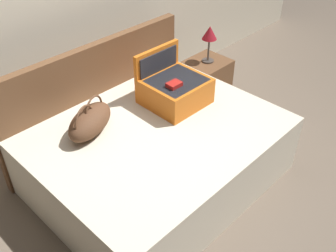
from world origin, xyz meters
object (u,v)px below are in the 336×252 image
hard_case_large (174,88)px  nightstand (206,82)px  table_lamp (210,35)px  bed (158,156)px  duffel_bag (90,121)px

hard_case_large → nightstand: size_ratio=0.99×
hard_case_large → table_lamp: size_ratio=1.29×
bed → nightstand: bed is taller
duffel_bag → bed: bearing=-43.2°
duffel_bag → nightstand: bearing=5.3°
duffel_bag → table_lamp: bearing=5.3°
nightstand → table_lamp: table_lamp is taller
table_lamp → hard_case_large: bearing=-159.4°
bed → hard_case_large: hard_case_large is taller
bed → nightstand: bearing=22.3°
duffel_bag → hard_case_large: bearing=-12.7°
nightstand → table_lamp: bearing=180.0°
table_lamp → duffel_bag: bearing=-174.7°
hard_case_large → table_lamp: (0.87, 0.33, 0.12)m
table_lamp → nightstand: bearing=0.0°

